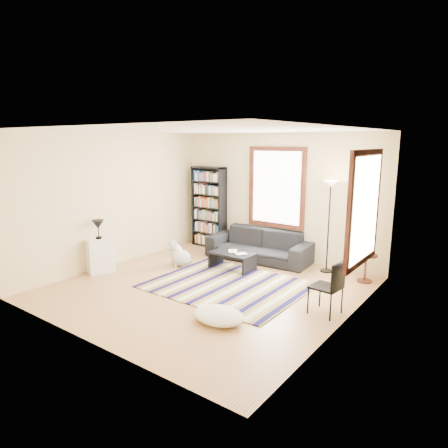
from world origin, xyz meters
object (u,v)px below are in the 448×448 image
Objects in this scene: coffee_table at (232,261)px; floor_cushion at (219,315)px; floor_lamp at (328,227)px; folding_chair at (326,287)px; side_table at (365,268)px; sofa at (259,245)px; bookshelf at (209,207)px; dog at (181,253)px; white_cabinet at (100,255)px.

coffee_table reaches higher than floor_cushion.
floor_lamp reaches higher than folding_chair.
floor_cushion is 0.95× the size of folding_chair.
folding_chair is (0.77, -1.94, -0.50)m from floor_lamp.
floor_lamp is 3.44× the size of side_table.
floor_lamp is at bearing 118.19° from folding_chair.
sofa is at bearing 148.10° from folding_chair.
folding_chair is at bearing 46.76° from floor_cushion.
floor_cushion is (2.82, -3.32, -0.90)m from bookshelf.
dog is at bearing -71.65° from bookshelf.
sofa is 3.41m from white_cabinet.
bookshelf is 2.33× the size of folding_chair.
folding_chair is at bearing -42.46° from sofa.
white_cabinet reaches higher than side_table.
bookshelf reaches higher than folding_chair.
bookshelf is at bearing 175.61° from side_table.
white_cabinet is at bearing -99.46° from bookshelf.
side_table is at bearing 50.73° from white_cabinet.
floor_cushion is (1.18, -3.05, -0.24)m from sofa.
bookshelf is 1.89m from dog.
bookshelf is 3.04m from white_cabinet.
folding_chair is at bearing 8.00° from dog.
sofa is 4.01× the size of dog.
dog is (-2.27, 1.66, 0.19)m from floor_cushion.
floor_cushion is at bearing -59.28° from coffee_table.
floor_cushion is 1.69m from folding_chair.
floor_lamp reaches higher than coffee_table.
coffee_table is 1.67× the size of side_table.
white_cabinet is at bearing 173.22° from floor_cushion.
side_table is 0.93× the size of dog.
floor_lamp is 3.19× the size of dog.
coffee_table is 2.48m from floor_cushion.
bookshelf is at bearing 158.50° from folding_chair.
floor_cushion is at bearing -126.70° from folding_chair.
dog is (-2.64, -1.49, -0.64)m from floor_lamp.
dog reaches higher than coffee_table.
bookshelf is at bearing 130.38° from floor_cushion.
bookshelf reaches higher than dog.
floor_lamp is (3.19, -0.17, -0.07)m from bookshelf.
sofa reaches higher than side_table.
sofa is 2.96m from folding_chair.
floor_cushion is at bearing -72.86° from sofa.
side_table is at bearing 94.95° from folding_chair.
floor_lamp reaches higher than sofa.
white_cabinet is (-3.68, -2.76, -0.58)m from floor_lamp.
white_cabinet is at bearing -143.16° from floor_lamp.
white_cabinet reaches higher than floor_cushion.
white_cabinet is (-3.31, 0.39, 0.25)m from floor_cushion.
sofa is at bearing -176.31° from floor_lamp.
floor_lamp is 2.15m from folding_chair.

